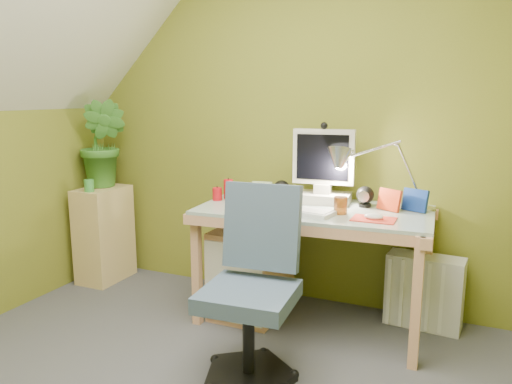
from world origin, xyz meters
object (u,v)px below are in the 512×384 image
at_px(task_chair, 248,294).
at_px(potted_plant, 103,144).
at_px(radiator, 424,291).
at_px(monitor, 324,160).
at_px(side_ledge, 104,234).
at_px(desk, 313,266).
at_px(desk_lamp, 398,159).

bearing_deg(task_chair, potted_plant, 147.17).
bearing_deg(potted_plant, radiator, 2.42).
height_order(monitor, side_ledge, monitor).
relative_size(monitor, potted_plant, 0.82).
xyz_separation_m(desk, radiator, (0.64, 0.23, -0.14)).
bearing_deg(side_ledge, task_chair, -27.36).
bearing_deg(radiator, potted_plant, -172.56).
bearing_deg(task_chair, radiator, 48.60).
height_order(side_ledge, task_chair, task_chair).
bearing_deg(desk_lamp, side_ledge, 178.38).
bearing_deg(desk, potted_plant, 172.16).
distance_m(monitor, side_ledge, 1.80).
xyz_separation_m(side_ledge, task_chair, (1.58, -0.82, 0.09)).
distance_m(desk, side_ledge, 1.68).
xyz_separation_m(potted_plant, task_chair, (1.58, -0.87, -0.59)).
relative_size(monitor, desk_lamp, 0.90).
xyz_separation_m(desk, task_chair, (-0.10, -0.74, 0.08)).
xyz_separation_m(desk_lamp, radiator, (0.19, 0.05, -0.81)).
relative_size(desk, monitor, 2.56).
xyz_separation_m(desk_lamp, task_chair, (-0.55, -0.92, -0.58)).
bearing_deg(potted_plant, side_ledge, -90.00).
bearing_deg(potted_plant, monitor, 1.64).
height_order(desk, radiator, desk).
relative_size(monitor, side_ledge, 0.75).
distance_m(desk, task_chair, 0.75).
bearing_deg(monitor, desk, -95.96).
relative_size(desk, side_ledge, 1.91).
relative_size(side_ledge, task_chair, 0.80).
bearing_deg(side_ledge, potted_plant, 90.00).
distance_m(task_chair, radiator, 1.24).
xyz_separation_m(side_ledge, radiator, (2.32, 0.15, -0.13)).
bearing_deg(desk, monitor, 86.65).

